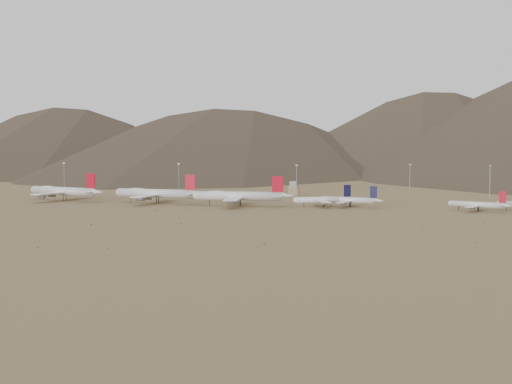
% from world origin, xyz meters
% --- Properties ---
extents(ground, '(3000.00, 3000.00, 0.00)m').
position_xyz_m(ground, '(0.00, 0.00, 0.00)').
color(ground, olive).
rests_on(ground, ground).
extents(mountain_ridge, '(4400.00, 1000.00, 300.00)m').
position_xyz_m(mountain_ridge, '(0.00, 900.00, 150.00)').
color(mountain_ridge, '#4F3D2F').
rests_on(mountain_ridge, ground).
extents(widebody_west, '(69.13, 54.77, 21.13)m').
position_xyz_m(widebody_west, '(-131.77, 39.34, 7.28)').
color(widebody_west, silver).
rests_on(widebody_west, ground).
extents(widebody_centre, '(71.08, 55.17, 21.17)m').
position_xyz_m(widebody_centre, '(-55.88, 33.80, 7.30)').
color(widebody_centre, silver).
rests_on(widebody_centre, ground).
extents(widebody_east, '(70.75, 54.58, 21.02)m').
position_xyz_m(widebody_east, '(7.89, 24.98, 7.25)').
color(widebody_east, silver).
rests_on(widebody_east, ground).
extents(narrowbody_a, '(42.97, 32.21, 14.92)m').
position_xyz_m(narrowbody_a, '(65.83, 34.15, 4.84)').
color(narrowbody_a, silver).
rests_on(narrowbody_a, ground).
extents(narrowbody_b, '(44.26, 32.60, 14.87)m').
position_xyz_m(narrowbody_b, '(83.58, 35.97, 4.83)').
color(narrowbody_b, silver).
rests_on(narrowbody_b, ground).
extents(narrowbody_c, '(39.26, 29.42, 13.63)m').
position_xyz_m(narrowbody_c, '(166.37, 24.54, 4.42)').
color(narrowbody_c, silver).
rests_on(narrowbody_c, ground).
extents(control_tower, '(8.00, 8.00, 12.00)m').
position_xyz_m(control_tower, '(30.00, 120.00, 5.32)').
color(control_tower, gray).
rests_on(control_tower, ground).
extents(mast_far_west, '(2.00, 0.60, 25.70)m').
position_xyz_m(mast_far_west, '(-170.73, 114.45, 14.20)').
color(mast_far_west, gray).
rests_on(mast_far_west, ground).
extents(mast_west, '(2.00, 0.60, 25.70)m').
position_xyz_m(mast_west, '(-69.47, 123.81, 14.20)').
color(mast_west, gray).
rests_on(mast_west, ground).
extents(mast_centre, '(2.00, 0.60, 25.70)m').
position_xyz_m(mast_centre, '(33.48, 112.53, 14.20)').
color(mast_centre, gray).
rests_on(mast_centre, ground).
extents(mast_east, '(2.00, 0.60, 25.70)m').
position_xyz_m(mast_east, '(121.94, 148.48, 14.20)').
color(mast_east, gray).
rests_on(mast_east, ground).
extents(mast_far_east, '(2.00, 0.60, 25.70)m').
position_xyz_m(mast_far_east, '(183.42, 133.86, 14.20)').
color(mast_far_east, gray).
rests_on(mast_far_east, ground).
extents(desert_scrub, '(416.57, 178.27, 0.91)m').
position_xyz_m(desert_scrub, '(6.14, -98.18, 0.32)').
color(desert_scrub, olive).
rests_on(desert_scrub, ground).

